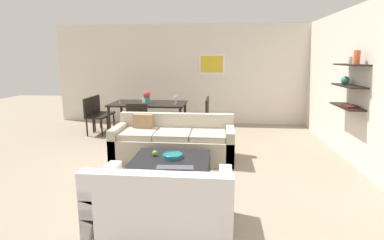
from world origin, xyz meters
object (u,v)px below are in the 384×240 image
Objects in this scene: loveseat_white at (163,205)px; dining_chair_right_far at (203,112)px; dining_chair_right_near at (202,116)px; centerpiece_vase at (147,97)px; decorative_bowl at (173,156)px; dining_chair_left_far at (101,110)px; sofa_beige at (174,143)px; coffee_table at (171,171)px; dining_chair_foot at (139,121)px; wine_glass_left_near at (120,98)px; dining_chair_left_near at (93,114)px; wine_glass_right_far at (177,98)px; dining_table at (149,106)px; wine_glass_foot at (144,101)px; wine_glass_right_near at (175,99)px; apple_on_coffee_table at (155,153)px.

dining_chair_right_far reaches higher than loveseat_white.
centerpiece_vase is at bearing 171.42° from dining_chair_right_near.
decorative_bowl is 0.33× the size of dining_chair_left_far.
sofa_beige is 1.15m from coffee_table.
dining_chair_foot is 1.00× the size of dining_chair_right_near.
wine_glass_left_near is (-1.71, 2.78, 0.46)m from decorative_bowl.
wine_glass_right_far reaches higher than dining_chair_left_near.
wine_glass_right_far reaches higher than dining_chair_right_far.
dining_chair_left_far is (-2.58, 0.46, 0.00)m from dining_chair_right_near.
dining_chair_right_far is 3.16× the size of centerpiece_vase.
loveseat_white is 5.23× the size of centerpiece_vase.
decorative_bowl is at bearing -58.48° from wine_glass_left_near.
wine_glass_foot reaches higher than dining_table.
coffee_table is 3.16m from centerpiece_vase.
dining_table is (-0.88, 1.80, 0.39)m from sofa_beige.
dining_chair_foot reaches higher than dining_table.
sofa_beige is 7.36× the size of decorative_bowl.
wine_glass_right_near is at bearing -90.00° from wine_glass_right_far.
wine_glass_foot is 0.94× the size of wine_glass_right_far.
decorative_bowl is 2.25m from dining_chair_foot.
wine_glass_right_near is (1.95, -0.35, 0.37)m from dining_chair_left_far.
wine_glass_left_near reaches higher than dining_chair_left_far.
dining_chair_right_far is at bearing 29.37° from wine_glass_right_near.
wine_glass_foot is (-1.15, 3.76, 0.57)m from loveseat_white.
dining_chair_right_far is at bearing 27.62° from wine_glass_foot.
centerpiece_vase is (-0.91, 1.77, 0.61)m from sofa_beige.
wine_glass_left_near is 1.35m from wine_glass_right_far.
wine_glass_right_near reaches higher than dining_chair_right_far.
loveseat_white is 3.99m from dining_chair_right_near.
dining_chair_foot is 0.59m from wine_glass_foot.
wine_glass_right_far is (-0.63, 0.35, 0.36)m from dining_chair_right_near.
wine_glass_foot is 0.74m from wine_glass_right_near.
wine_glass_right_near is (1.95, 0.10, 0.37)m from dining_chair_left_near.
wine_glass_right_near is (-0.10, 2.72, 0.45)m from apple_on_coffee_table.
coffee_table is 3.15m from wine_glass_right_far.
coffee_table is (-0.13, 1.28, -0.10)m from loveseat_white.
loveseat_white is at bearing -61.23° from dining_chair_left_far.
dining_chair_left_near is (-2.06, 2.62, 0.08)m from apple_on_coffee_table.
centerpiece_vase reaches higher than loveseat_white.
wine_glass_right_near reaches higher than apple_on_coffee_table.
sofa_beige is 1.71m from wine_glass_foot.
dining_chair_right_near is 5.26× the size of wine_glass_right_far.
dining_chair_foot is (-0.77, 1.93, 0.08)m from apple_on_coffee_table.
coffee_table is 7.15× the size of wine_glass_foot.
wine_glass_foot is 0.42m from centerpiece_vase.
dining_chair_right_far is 1.50m from wine_glass_foot.
wine_glass_foot is at bearing 113.00° from decorative_bowl.
dining_chair_right_near is 1.99m from wine_glass_left_near.
centerpiece_vase is (-0.03, -0.03, 0.21)m from dining_table.
wine_glass_right_far is at bearing 97.19° from decorative_bowl.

